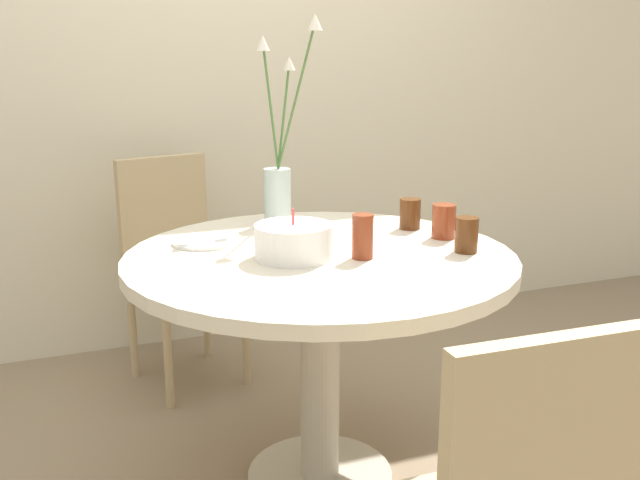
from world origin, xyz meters
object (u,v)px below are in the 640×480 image
object	(u,v)px
drink_glass_1	(444,221)
flower_vase	(281,169)
chair_left_flank	(176,257)
drink_glass_2	(363,236)
drink_glass_0	(410,214)
birthday_cake	(293,241)
drink_glass_3	(467,235)
side_plate	(205,242)

from	to	relation	value
drink_glass_1	flower_vase	bearing A→B (deg)	137.59
flower_vase	drink_glass_1	size ratio (longest dim) A/B	6.38
chair_left_flank	drink_glass_2	bearing A→B (deg)	-86.56
chair_left_flank	drink_glass_0	distance (m)	1.04
birthday_cake	drink_glass_3	bearing A→B (deg)	-13.75
flower_vase	birthday_cake	bearing A→B (deg)	-103.55
chair_left_flank	birthday_cake	xyz separation A→B (m)	(0.17, -0.96, 0.28)
birthday_cake	drink_glass_2	distance (m)	0.20
flower_vase	drink_glass_1	world-z (taller)	flower_vase
drink_glass_0	drink_glass_3	size ratio (longest dim) A/B	0.97
birthday_cake	drink_glass_1	world-z (taller)	birthday_cake
drink_glass_3	birthday_cake	bearing A→B (deg)	166.25
flower_vase	drink_glass_3	xyz separation A→B (m)	(0.39, -0.54, -0.13)
drink_glass_2	side_plate	bearing A→B (deg)	139.69
drink_glass_1	drink_glass_2	xyz separation A→B (m)	(-0.33, -0.12, 0.01)
drink_glass_2	drink_glass_3	distance (m)	0.31
birthday_cake	side_plate	size ratio (longest dim) A/B	1.13
chair_left_flank	drink_glass_0	world-z (taller)	chair_left_flank
side_plate	drink_glass_3	distance (m)	0.79
flower_vase	side_plate	distance (m)	0.39
birthday_cake	chair_left_flank	bearing A→B (deg)	100.15
flower_vase	side_plate	bearing A→B (deg)	-150.37
chair_left_flank	flower_vase	distance (m)	0.74
chair_left_flank	drink_glass_3	world-z (taller)	chair_left_flank
chair_left_flank	side_plate	xyz separation A→B (m)	(-0.03, -0.71, 0.24)
birthday_cake	side_plate	bearing A→B (deg)	128.48
flower_vase	side_plate	world-z (taller)	flower_vase
birthday_cake	drink_glass_2	world-z (taller)	birthday_cake
chair_left_flank	birthday_cake	bearing A→B (deg)	-95.29
side_plate	drink_glass_3	xyz separation A→B (m)	(0.69, -0.37, 0.05)
birthday_cake	side_plate	xyz separation A→B (m)	(-0.20, 0.25, -0.04)
chair_left_flank	drink_glass_0	bearing A→B (deg)	-65.29
birthday_cake	drink_glass_3	size ratio (longest dim) A/B	2.13
chair_left_flank	drink_glass_2	world-z (taller)	chair_left_flank
chair_left_flank	drink_glass_1	world-z (taller)	chair_left_flank
flower_vase	side_plate	xyz separation A→B (m)	(-0.30, -0.17, -0.18)
side_plate	drink_glass_3	bearing A→B (deg)	-28.30
flower_vase	drink_glass_1	distance (m)	0.57
drink_glass_3	drink_glass_2	bearing A→B (deg)	171.14
side_plate	drink_glass_0	size ratio (longest dim) A/B	1.95
drink_glass_3	chair_left_flank	bearing A→B (deg)	121.49
drink_glass_0	birthday_cake	bearing A→B (deg)	-157.60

